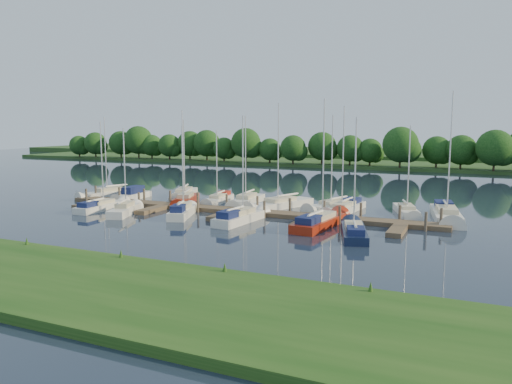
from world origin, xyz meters
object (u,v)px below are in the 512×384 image
at_px(sailboat_s_2, 183,213).
at_px(sailboat_n_5, 247,202).
at_px(dock, 233,212).
at_px(sailboat_n_0, 109,195).
at_px(motorboat, 132,196).

bearing_deg(sailboat_s_2, sailboat_n_5, 54.12).
relative_size(dock, sailboat_s_2, 4.44).
bearing_deg(sailboat_n_5, sailboat_s_2, 68.94).
relative_size(sailboat_n_0, sailboat_n_5, 0.99).
bearing_deg(sailboat_s_2, dock, 19.04).
xyz_separation_m(dock, sailboat_n_5, (-1.27, 5.76, 0.08)).
bearing_deg(motorboat, sailboat_n_0, -5.13).
xyz_separation_m(motorboat, sailboat_s_2, (11.38, -6.95, -0.03)).
distance_m(sailboat_n_0, motorboat, 3.57).
bearing_deg(sailboat_n_0, dock, -172.41).
bearing_deg(sailboat_n_5, motorboat, 2.79).
height_order(sailboat_n_0, sailboat_n_5, sailboat_n_5).
xyz_separation_m(dock, motorboat, (-15.21, 3.88, 0.17)).
bearing_deg(sailboat_n_5, dock, 97.52).
relative_size(motorboat, sailboat_n_5, 0.59).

